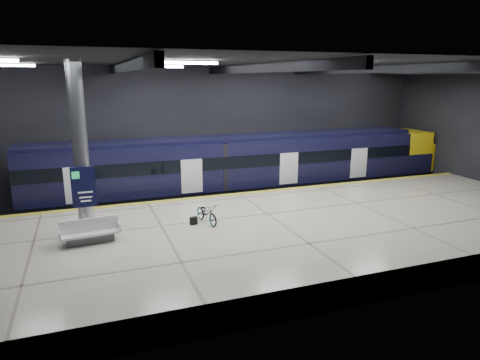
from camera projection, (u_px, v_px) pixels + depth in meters
ground at (259, 229)px, 21.29m from camera, size 30.00×30.00×0.00m
room_shell at (260, 113)px, 19.96m from camera, size 30.10×16.10×8.05m
platform at (281, 235)px, 18.88m from camera, size 30.00×11.00×1.10m
safety_strip at (240, 194)px, 23.54m from camera, size 30.00×0.40×0.01m
rails at (224, 199)px, 26.29m from camera, size 30.00×1.52×0.16m
train at (261, 165)px, 26.64m from camera, size 29.40×2.84×3.79m
bench at (90, 234)px, 16.50m from camera, size 2.32×1.15×0.99m
bicycle at (207, 213)px, 18.70m from camera, size 0.98×1.82×0.91m
pannier_bag at (194, 221)px, 18.56m from camera, size 0.33×0.25×0.35m
info_column at (81, 153)px, 16.62m from camera, size 0.90×0.78×6.90m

